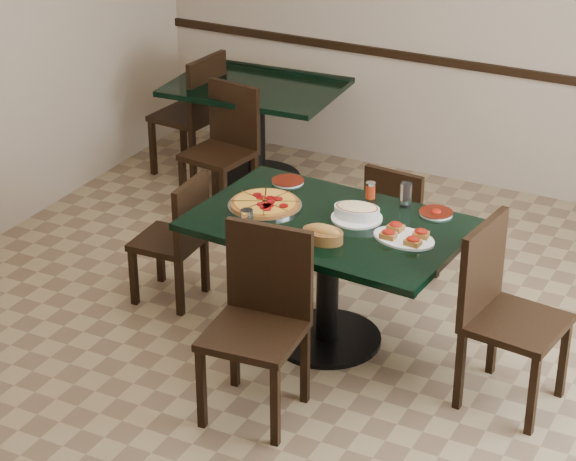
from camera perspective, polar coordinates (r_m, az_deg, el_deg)
The scene contains 20 objects.
floor at distance 6.22m, azimuth 0.67°, elevation -6.61°, with size 5.50×5.50×0.00m, color olive.
main_table at distance 6.12m, azimuth 2.05°, elevation -1.07°, with size 1.51×1.02×0.75m.
back_table at distance 8.21m, azimuth -1.63°, elevation 5.94°, with size 1.24×0.94×0.75m.
chair_far at distance 6.79m, azimuth 5.67°, elevation 0.50°, with size 0.41×0.41×0.80m.
chair_near at distance 5.59m, azimuth -1.40°, elevation -4.14°, with size 0.50×0.50×0.98m.
chair_right at distance 5.75m, azimuth 10.76°, elevation -3.71°, with size 0.51×0.51×0.98m.
chair_left at distance 6.62m, azimuth -5.60°, elevation -0.19°, with size 0.39×0.39×0.80m.
back_chair_near at distance 7.79m, azimuth -3.20°, elevation 4.54°, with size 0.47×0.47×0.89m.
back_chair_left at distance 8.35m, azimuth -4.71°, elevation 6.21°, with size 0.47×0.47×0.93m.
pepperoni_pizza at distance 6.20m, azimuth -1.18°, elevation 1.37°, with size 0.41×0.41×0.04m.
lasagna_casserole at distance 6.06m, azimuth 3.52°, elevation 0.98°, with size 0.28×0.28×0.09m.
bread_basket at distance 5.82m, azimuth 1.78°, elevation -0.18°, with size 0.22×0.15×0.09m.
bruschetta_platter at distance 5.86m, azimuth 5.92°, elevation -0.26°, with size 0.37×0.28×0.05m.
side_plate_near at distance 5.84m, azimuth -0.51°, elevation -0.39°, with size 0.17×0.17×0.02m.
side_plate_far_r at distance 6.17m, azimuth 7.53°, elevation 0.91°, with size 0.19×0.19×0.03m.
side_plate_far_l at distance 6.51m, azimuth -0.00°, elevation 2.52°, with size 0.19×0.19×0.02m.
napkin_setting at distance 5.84m, azimuth -0.41°, elevation -0.48°, with size 0.19×0.19×0.01m.
water_glass_a at distance 6.21m, azimuth 6.01°, elevation 1.80°, with size 0.07×0.07×0.14m, color white.
water_glass_b at distance 5.87m, azimuth -2.10°, elevation 0.42°, with size 0.07×0.07×0.14m, color white.
pepper_shaker at distance 6.31m, azimuth 4.21°, elevation 2.06°, with size 0.06×0.06×0.10m.
Camera 1 is at (2.33, -4.68, 3.38)m, focal length 70.00 mm.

